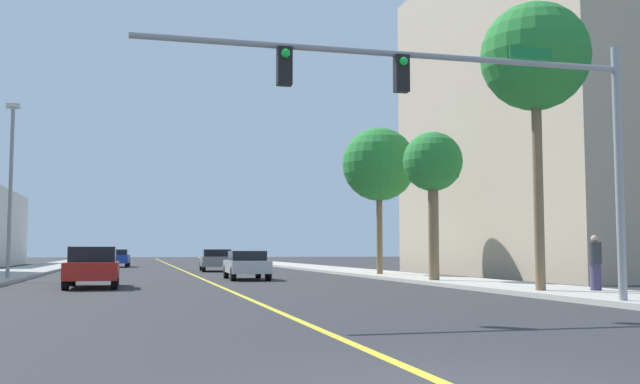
# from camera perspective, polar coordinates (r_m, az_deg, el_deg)

# --- Properties ---
(ground) EXTENTS (192.00, 192.00, 0.00)m
(ground) POSITION_cam_1_polar(r_m,az_deg,el_deg) (48.63, -10.70, -6.11)
(ground) COLOR #2D2D30
(sidewalk_left) EXTENTS (3.57, 168.00, 0.15)m
(sidewalk_left) POSITION_cam_1_polar(r_m,az_deg,el_deg) (48.97, -22.06, -5.75)
(sidewalk_left) COLOR #9E9B93
(sidewalk_left) RESTS_ON ground
(sidewalk_right) EXTENTS (3.57, 168.00, 0.15)m
(sidewalk_right) POSITION_cam_1_polar(r_m,az_deg,el_deg) (50.16, 0.40, -6.05)
(sidewalk_right) COLOR #B2ADA3
(sidewalk_right) RESTS_ON ground
(lane_marking_center) EXTENTS (0.16, 144.00, 0.01)m
(lane_marking_center) POSITION_cam_1_polar(r_m,az_deg,el_deg) (48.63, -10.70, -6.10)
(lane_marking_center) COLOR yellow
(lane_marking_center) RESTS_ON ground
(building_right_near) EXTENTS (13.22, 20.14, 17.34)m
(building_right_near) POSITION_cam_1_polar(r_m,az_deg,el_deg) (41.88, 19.67, 5.74)
(building_right_near) COLOR tan
(building_right_near) RESTS_ON ground
(traffic_signal_mast) EXTENTS (11.62, 0.36, 6.16)m
(traffic_signal_mast) POSITION_cam_1_polar(r_m,az_deg,el_deg) (17.21, 12.31, 6.67)
(traffic_signal_mast) COLOR gray
(traffic_signal_mast) RESTS_ON sidewalk_right
(street_lamp) EXTENTS (0.56, 0.28, 7.55)m
(street_lamp) POSITION_cam_1_polar(r_m,az_deg,el_deg) (33.89, -23.16, 0.85)
(street_lamp) COLOR gray
(street_lamp) RESTS_ON sidewalk_left
(palm_near) EXTENTS (3.32, 3.32, 8.79)m
(palm_near) POSITION_cam_1_polar(r_m,az_deg,el_deg) (23.51, 16.56, 10.03)
(palm_near) COLOR brown
(palm_near) RESTS_ON sidewalk_right
(palm_mid) EXTENTS (2.42, 2.42, 6.01)m
(palm_mid) POSITION_cam_1_polar(r_m,az_deg,el_deg) (29.81, 8.87, 2.12)
(palm_mid) COLOR brown
(palm_mid) RESTS_ON sidewalk_right
(palm_far) EXTENTS (3.76, 3.76, 7.47)m
(palm_far) POSITION_cam_1_polar(r_m,az_deg,el_deg) (37.21, 4.67, 2.14)
(palm_far) COLOR brown
(palm_far) RESTS_ON sidewalk_right
(car_red) EXTENTS (1.84, 4.27, 1.47)m
(car_red) POSITION_cam_1_polar(r_m,az_deg,el_deg) (27.39, -17.46, -5.64)
(car_red) COLOR red
(car_red) RESTS_ON ground
(car_gray) EXTENTS (2.13, 4.60, 1.40)m
(car_gray) POSITION_cam_1_polar(r_m,az_deg,el_deg) (46.98, -8.16, -5.30)
(car_gray) COLOR slate
(car_gray) RESTS_ON ground
(car_silver) EXTENTS (1.86, 4.37, 1.31)m
(car_silver) POSITION_cam_1_polar(r_m,az_deg,el_deg) (33.55, -5.80, -5.68)
(car_silver) COLOR #BCBCC1
(car_silver) RESTS_ON ground
(car_blue) EXTENTS (1.95, 4.60, 1.40)m
(car_blue) POSITION_cam_1_polar(r_m,az_deg,el_deg) (60.29, -15.65, -5.01)
(car_blue) COLOR #1E389E
(car_blue) RESTS_ON ground
(pedestrian) EXTENTS (0.38, 0.38, 1.65)m
(pedestrian) POSITION_cam_1_polar(r_m,az_deg,el_deg) (23.23, 20.84, -5.23)
(pedestrian) COLOR #3F3859
(pedestrian) RESTS_ON sidewalk_right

